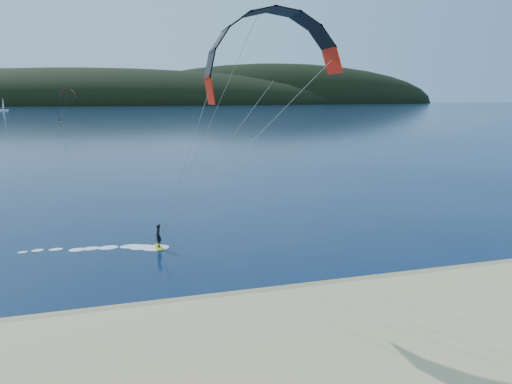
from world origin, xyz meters
TOP-DOWN VIEW (x-y plane):
  - ground at (0.00, 0.00)m, footprint 1800.00×1800.00m
  - wet_sand at (0.00, 4.50)m, footprint 220.00×2.50m
  - headland at (0.63, 745.28)m, footprint 1200.00×310.00m
  - kitesurfer_near at (4.60, 8.48)m, footprint 22.05×9.62m
  - kitesurfer_far at (-31.73, 198.97)m, footprint 9.11×6.22m
  - sailboat at (-109.78, 402.52)m, footprint 7.64×4.98m

SIDE VIEW (x-z plane):
  - ground at x=0.00m, z-range 0.00..0.00m
  - headland at x=0.63m, z-range -70.00..70.00m
  - wet_sand at x=0.00m, z-range 0.00..0.10m
  - sailboat at x=-109.78m, z-range -4.68..6.30m
  - kitesurfer_far at x=-31.73m, z-range 4.60..18.20m
  - kitesurfer_near at x=4.60m, z-range 4.02..19.60m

